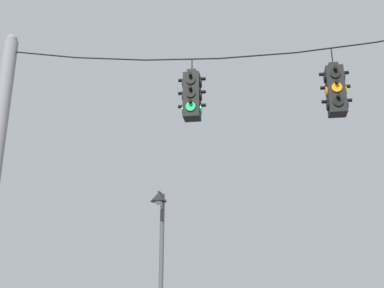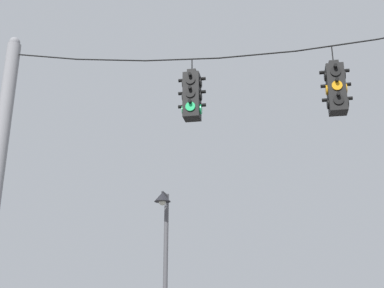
{
  "view_description": "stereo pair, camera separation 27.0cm",
  "coord_description": "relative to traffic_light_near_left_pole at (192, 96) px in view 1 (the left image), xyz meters",
  "views": [
    {
      "loc": [
        0.03,
        -8.87,
        1.93
      ],
      "look_at": [
        -1.38,
        0.17,
        5.05
      ],
      "focal_mm": 45.0,
      "sensor_mm": 36.0,
      "label": 1
    },
    {
      "loc": [
        0.3,
        -8.82,
        1.93
      ],
      "look_at": [
        -1.38,
        0.17,
        5.05
      ],
      "focal_mm": 45.0,
      "sensor_mm": 36.0,
      "label": 2
    }
  ],
  "objects": [
    {
      "name": "traffic_light_over_intersection",
      "position": [
        2.89,
        0.0,
        -0.09
      ],
      "size": [
        0.58,
        0.58,
        1.47
      ],
      "color": "black"
    },
    {
      "name": "span_wire",
      "position": [
        1.38,
        0.0,
        1.02
      ],
      "size": [
        11.25,
        0.03,
        0.62
      ],
      "color": "black"
    },
    {
      "name": "street_lamp",
      "position": [
        -1.37,
        3.36,
        -2.65
      ],
      "size": [
        0.43,
        0.75,
        4.88
      ],
      "color": "#515156",
      "rests_on": "ground_plane"
    },
    {
      "name": "traffic_light_near_left_pole",
      "position": [
        0.0,
        0.0,
        0.0
      ],
      "size": [
        0.58,
        0.58,
        1.37
      ],
      "color": "black"
    }
  ]
}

